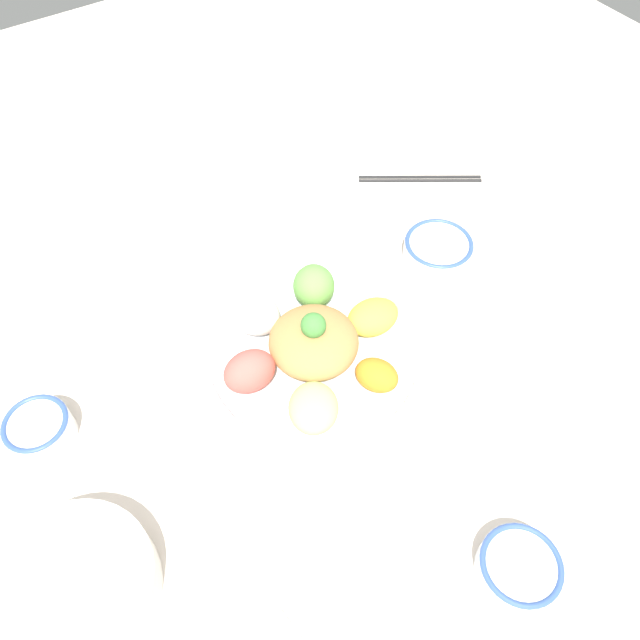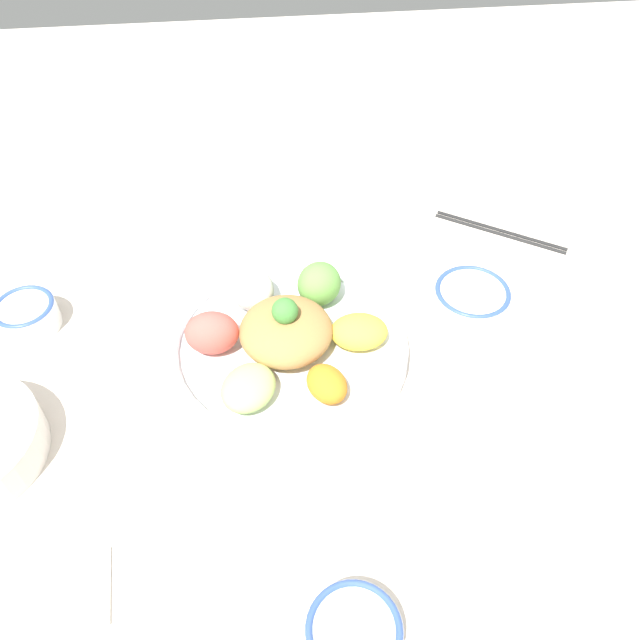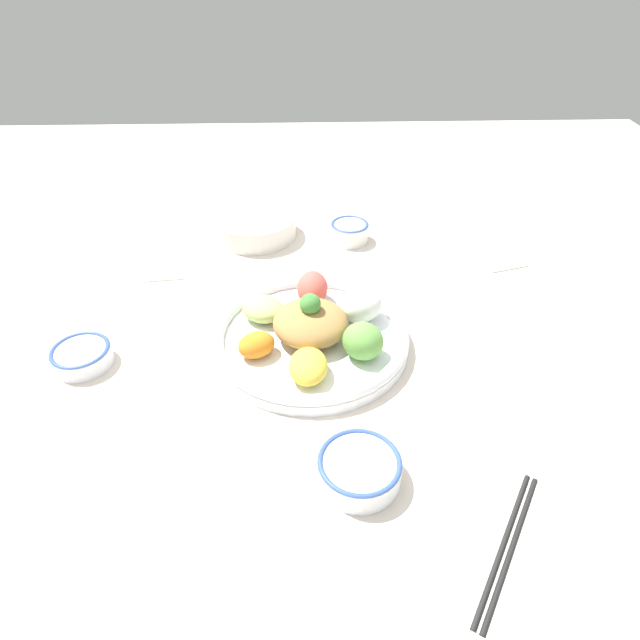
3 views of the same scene
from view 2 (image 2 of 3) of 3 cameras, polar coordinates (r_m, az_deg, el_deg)
The scene contains 8 objects.
ground_plane at distance 0.87m, azimuth -5.06°, elevation -4.26°, with size 2.40×2.40×0.00m, color silver.
salad_platter at distance 0.86m, azimuth -3.19°, elevation -1.77°, with size 0.34×0.34×0.11m.
sauce_bowl_red at distance 0.69m, azimuth 3.09°, elevation -26.67°, with size 0.10×0.10×0.03m.
rice_bowl_blue at distance 0.99m, azimuth -25.22°, elevation 0.46°, with size 0.09×0.09×0.04m.
sauce_bowl_dark at distance 0.95m, azimuth 13.66°, elevation 1.96°, with size 0.11×0.11×0.04m.
chopsticks_pair_near at distance 1.11m, azimuth 16.14°, elevation 7.83°, with size 0.20×0.14×0.01m.
serving_spoon_main at distance 1.19m, azimuth -15.65°, elevation 10.64°, with size 0.06×0.13×0.01m.
serving_spoon_extra at distance 0.77m, azimuth -19.06°, elevation -19.09°, with size 0.05×0.13×0.01m.
Camera 2 is at (-0.02, 0.54, 0.68)m, focal length 35.00 mm.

